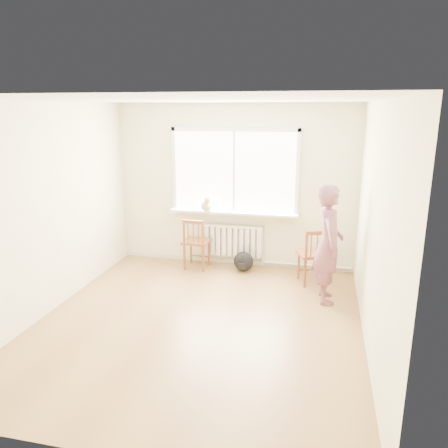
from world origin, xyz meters
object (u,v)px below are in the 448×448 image
Objects in this scene: person at (328,244)px; backpack at (243,261)px; chair_left at (196,243)px; chair_right at (314,256)px; cat at (207,204)px.

person is 1.71m from backpack.
chair_left is 0.98× the size of chair_right.
person is 2.23m from cat.
cat is (-1.98, 1.00, 0.25)m from person.
cat reaches higher than backpack.
chair_right reaches higher than backpack.
cat is 1.30× the size of backpack.
person is (0.19, -0.55, 0.38)m from chair_right.
chair_left is at bearing -176.32° from backpack.
chair_left is 2.64× the size of backpack.
chair_right is 1.95m from cat.
person reaches higher than chair_right.
chair_left is 2.30m from person.
chair_left is 0.85m from backpack.
chair_left is 0.53× the size of person.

